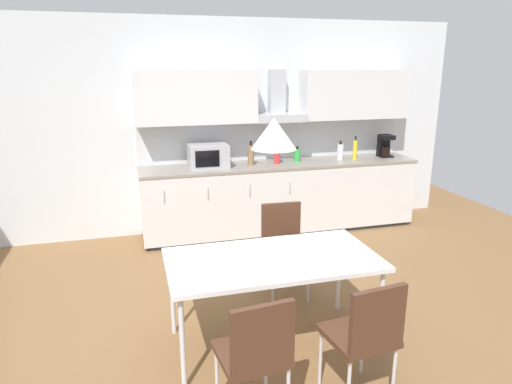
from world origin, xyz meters
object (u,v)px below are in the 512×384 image
Objects in this scene: microwave at (208,156)px; chair_near_left at (256,349)px; bottle_red at (277,153)px; chair_near_right at (366,331)px; dining_table at (273,263)px; pendant_lamp at (274,133)px; bottle_white at (340,152)px; coffee_maker at (385,146)px; bottle_green at (297,155)px; bottle_yellow at (355,149)px; chair_far_right at (284,240)px; bottle_brown at (251,155)px.

microwave is 0.55× the size of chair_near_left.
chair_near_right is at bearing -97.97° from bottle_red.
pendant_lamp is (-0.00, 0.00, 0.98)m from dining_table.
bottle_white is at bearing 54.92° from pendant_lamp.
chair_near_right is at bearing -82.38° from microwave.
bottle_white is at bearing -176.96° from coffee_maker.
chair_near_left is at bearing -114.10° from bottle_green.
bottle_white is at bearing -5.22° from bottle_green.
pendant_lamp is at bearing -114.21° from bottle_green.
bottle_yellow is at bearing 51.56° from dining_table.
chair_near_right is at bearing -115.72° from bottle_yellow.
bottle_white is 0.80× the size of bottle_red.
chair_near_left and chair_far_right have the same top height.
bottle_green is 0.22× the size of chair_near_left.
bottle_green is 2.79m from pendant_lamp.
bottle_red is 0.36× the size of chair_near_right.
chair_near_right is 1.43m from pendant_lamp.
pendant_lamp is at bearing -128.44° from bottle_yellow.
bottle_brown is 0.35× the size of chair_near_right.
coffee_maker is 0.97× the size of bottle_yellow.
bottle_brown is 0.35× the size of chair_far_right.
bottle_white is at bearing 1.39° from bottle_red.
chair_far_right is at bearing 65.51° from pendant_lamp.
bottle_yellow is at bearing -5.36° from bottle_green.
bottle_red reaches higher than microwave.
microwave is 0.30× the size of dining_table.
bottle_red is at bearing 69.99° from chair_near_left.
coffee_maker reaches higher than chair_near_left.
pendant_lamp is at bearing -125.08° from bottle_white.
bottle_red is (-1.56, -0.06, -0.01)m from coffee_maker.
bottle_yellow is (0.79, -0.07, 0.05)m from bottle_green.
chair_near_left is at bearing -122.52° from bottle_white.
chair_far_right is at bearing -93.91° from bottle_brown.
pendant_lamp is at bearing -88.49° from microwave.
chair_near_left is 2.72× the size of pendant_lamp.
microwave is 1.60× the size of coffee_maker.
chair_near_left is 1.43m from pendant_lamp.
bottle_yellow reaches higher than microwave.
microwave is 2.46× the size of bottle_green.
pendant_lamp is (0.06, -2.43, 0.62)m from microwave.
dining_table is (-1.70, -2.42, -0.33)m from bottle_white.
dining_table is 1.82× the size of chair_near_right.
bottle_yellow is 3.12m from pendant_lamp.
chair_near_right is 1.00× the size of chair_far_right.
bottle_red reaches higher than bottle_brown.
bottle_brown is 2.48m from dining_table.
bottle_brown is at bearing -178.62° from coffee_maker.
microwave reaches higher than bottle_white.
coffee_maker is at bearing 3.04° from bottle_white.
coffee_maker is 2.67m from chair_far_right.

